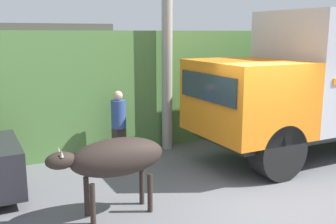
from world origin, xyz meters
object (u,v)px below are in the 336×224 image
object	(u,v)px
brown_cow	(115,158)
utility_pole	(167,17)
cargo_truck	(334,77)
pedestrian_on_hill	(119,122)

from	to	relation	value
brown_cow	utility_pole	distance (m)	4.68
cargo_truck	pedestrian_on_hill	distance (m)	5.54
brown_cow	pedestrian_on_hill	world-z (taller)	pedestrian_on_hill
cargo_truck	utility_pole	size ratio (longest dim) A/B	1.05
cargo_truck	brown_cow	xyz separation A→B (m)	(-6.22, -0.97, -0.94)
cargo_truck	pedestrian_on_hill	bearing A→B (deg)	159.50
cargo_truck	brown_cow	size ratio (longest dim) A/B	3.52
pedestrian_on_hill	cargo_truck	bearing A→B (deg)	138.88
brown_cow	utility_pole	world-z (taller)	utility_pole
brown_cow	pedestrian_on_hill	distance (m)	3.00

